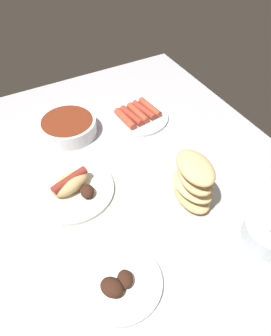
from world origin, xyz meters
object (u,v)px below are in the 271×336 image
object	(u,v)px
bowl_chili	(68,126)
plate_grilled_meat	(119,283)
plate_hotdog_assembled	(72,187)
plate_sausages	(138,115)
bread_stack	(194,182)
bowl_coleslaw	(271,232)

from	to	relation	value
bowl_chili	plate_grilled_meat	xyz separation A→B (cm)	(53.62, -8.55, -1.85)
plate_hotdog_assembled	plate_sausages	distance (cm)	37.14
bread_stack	plate_sausages	world-z (taller)	bread_stack
plate_hotdog_assembled	bowl_coleslaw	world-z (taller)	bowl_coleslaw
bread_stack	plate_sausages	size ratio (longest dim) A/B	0.70
bowl_chili	plate_sausages	bearing A→B (deg)	80.83
plate_hotdog_assembled	bread_stack	xyz separation A→B (cm)	(17.76, 26.56, 5.51)
bread_stack	plate_grilled_meat	xyz separation A→B (cm)	(12.11, -27.17, -6.27)
plate_hotdog_assembled	bowl_coleslaw	xyz separation A→B (cm)	(36.62, 36.15, 1.27)
plate_sausages	bowl_coleslaw	xyz separation A→B (cm)	(56.61, 4.85, 1.76)
bowl_coleslaw	bread_stack	bearing A→B (deg)	-153.05
bread_stack	bowl_coleslaw	distance (cm)	21.58
plate_hotdog_assembled	plate_grilled_meat	distance (cm)	29.89
plate_sausages	plate_grilled_meat	world-z (taller)	plate_grilled_meat
plate_sausages	plate_grilled_meat	size ratio (longest dim) A/B	1.11
bowl_coleslaw	plate_grilled_meat	bearing A→B (deg)	-100.41
bread_stack	bowl_coleslaw	xyz separation A→B (cm)	(18.86, 9.59, -4.24)
plate_hotdog_assembled	bowl_chili	xyz separation A→B (cm)	(-23.75, 7.94, 1.09)
plate_grilled_meat	bowl_coleslaw	bearing A→B (deg)	79.59
bowl_chili	plate_grilled_meat	distance (cm)	54.33
plate_grilled_meat	bowl_coleslaw	size ratio (longest dim) A/B	1.21
plate_hotdog_assembled	bowl_chili	size ratio (longest dim) A/B	1.28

